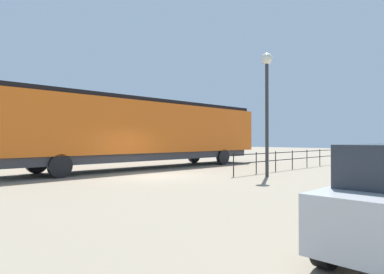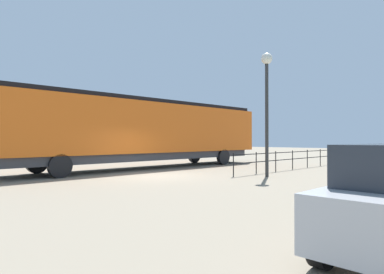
# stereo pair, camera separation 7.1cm
# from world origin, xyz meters

# --- Properties ---
(ground_plane) EXTENTS (120.00, 120.00, 0.00)m
(ground_plane) POSITION_xyz_m (0.00, 0.00, 0.00)
(ground_plane) COLOR gray
(locomotive) EXTENTS (3.19, 18.27, 4.19)m
(locomotive) POSITION_xyz_m (-3.95, 2.74, 2.36)
(locomotive) COLOR orange
(locomotive) RESTS_ON ground_plane
(lamp_post) EXTENTS (0.54, 0.54, 5.90)m
(lamp_post) POSITION_xyz_m (3.95, 3.61, 4.25)
(lamp_post) COLOR #2D2D2D
(lamp_post) RESTS_ON ground_plane
(platform_fence) EXTENTS (0.05, 11.34, 1.12)m
(platform_fence) POSITION_xyz_m (2.88, 8.06, 0.73)
(platform_fence) COLOR black
(platform_fence) RESTS_ON ground_plane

